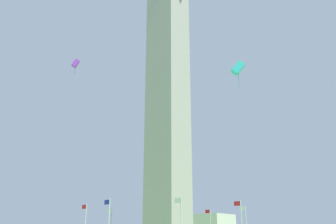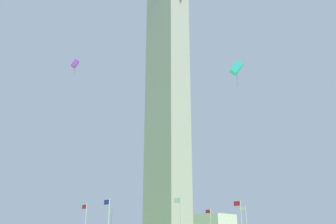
% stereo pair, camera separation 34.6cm
% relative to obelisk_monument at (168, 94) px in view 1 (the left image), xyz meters
% --- Properties ---
extents(obelisk_monument, '(5.91, 5.91, 53.76)m').
position_rel_obelisk_monument_xyz_m(obelisk_monument, '(0.00, 0.00, 0.00)').
color(obelisk_monument, '#A8A399').
rests_on(obelisk_monument, ground).
extents(flagpole_e, '(1.12, 0.14, 7.31)m').
position_rel_obelisk_monument_xyz_m(flagpole_e, '(0.06, 13.22, -22.85)').
color(flagpole_e, silver).
rests_on(flagpole_e, ground).
extents(flagpole_se, '(1.12, 0.14, 7.31)m').
position_rel_obelisk_monument_xyz_m(flagpole_se, '(-9.29, 9.35, -22.85)').
color(flagpole_se, silver).
rests_on(flagpole_se, ground).
extents(flagpole_s, '(1.12, 0.14, 7.31)m').
position_rel_obelisk_monument_xyz_m(flagpole_s, '(-13.16, 0.00, -22.85)').
color(flagpole_s, silver).
rests_on(flagpole_s, ground).
extents(kite_purple_box, '(1.15, 1.20, 2.34)m').
position_rel_obelisk_monument_xyz_m(kite_purple_box, '(1.24, 20.03, -1.15)').
color(kite_purple_box, purple).
extents(kite_cyan_box, '(1.52, 1.33, 2.70)m').
position_rel_obelisk_monument_xyz_m(kite_cyan_box, '(-23.64, 19.46, -8.81)').
color(kite_cyan_box, '#33C6D1').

